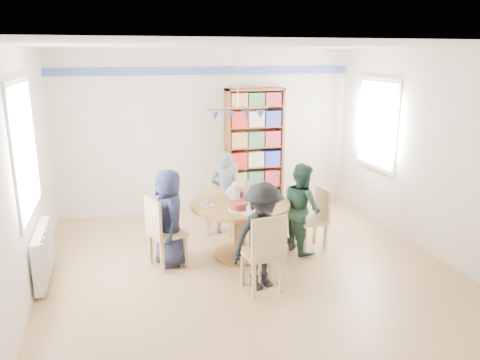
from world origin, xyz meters
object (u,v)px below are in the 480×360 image
object	(u,v)px
chair_left	(162,229)
dining_table	(240,217)
chair_near	(265,250)
chair_far	(222,194)
bookshelf	(254,150)
person_right	(302,208)
chair_right	(315,215)
radiator	(43,254)
person_far	(225,192)
person_left	(169,218)
person_near	(263,236)

from	to	relation	value
chair_left	dining_table	bearing A→B (deg)	3.05
chair_near	chair_far	bearing A→B (deg)	90.46
chair_near	bookshelf	size ratio (longest dim) A/B	0.45
chair_far	chair_left	bearing A→B (deg)	-133.71
person_right	chair_right	bearing A→B (deg)	-92.77
dining_table	bookshelf	size ratio (longest dim) A/B	0.63
radiator	chair_far	distance (m)	2.65
chair_right	bookshelf	size ratio (longest dim) A/B	0.42
dining_table	bookshelf	world-z (taller)	bookshelf
person_far	bookshelf	xyz separation A→B (m)	(0.77, 1.04, 0.39)
person_left	person_far	size ratio (longest dim) A/B	1.00
chair_right	person_far	bearing A→B (deg)	139.02
person_far	person_near	distance (m)	1.80
radiator	person_right	distance (m)	3.28
radiator	chair_near	size ratio (longest dim) A/B	1.07
chair_far	person_left	size ratio (longest dim) A/B	0.84
chair_near	chair_left	bearing A→B (deg)	136.86
dining_table	person_left	size ratio (longest dim) A/B	1.04
person_left	person_far	world-z (taller)	same
chair_left	bookshelf	xyz separation A→B (m)	(1.82, 2.01, 0.51)
chair_far	chair_near	size ratio (longest dim) A/B	1.12
chair_far	person_right	xyz separation A→B (m)	(0.86, -1.03, 0.04)
dining_table	bookshelf	xyz separation A→B (m)	(0.79, 1.95, 0.46)
chair_near	person_far	distance (m)	1.94
chair_left	person_far	bearing A→B (deg)	42.52
bookshelf	person_right	bearing A→B (deg)	-88.12
person_far	chair_far	bearing A→B (deg)	-59.21
chair_far	person_right	world-z (taller)	person_right
dining_table	chair_far	xyz separation A→B (m)	(-0.01, 1.01, 0.02)
person_right	person_near	size ratio (longest dim) A/B	0.98
radiator	chair_far	size ratio (longest dim) A/B	0.96
person_right	person_far	size ratio (longest dim) A/B	0.98
radiator	bookshelf	size ratio (longest dim) A/B	0.48
chair_right	chair_near	xyz separation A→B (m)	(-1.07, -1.02, 0.04)
radiator	chair_near	xyz separation A→B (m)	(2.42, -0.93, 0.16)
chair_right	chair_far	world-z (taller)	chair_far
bookshelf	person_near	bearing A→B (deg)	-105.16
person_far	person_near	world-z (taller)	person_far
dining_table	person_far	xyz separation A→B (m)	(0.02, 0.91, 0.07)
radiator	chair_right	distance (m)	3.49
radiator	dining_table	xyz separation A→B (m)	(2.42, 0.09, 0.21)
chair_left	person_near	bearing A→B (deg)	-38.56
radiator	chair_left	distance (m)	1.40
radiator	person_far	bearing A→B (deg)	22.30
chair_far	person_left	xyz separation A→B (m)	(-0.91, -1.00, 0.05)
dining_table	chair_right	distance (m)	1.07
radiator	bookshelf	distance (m)	3.86
chair_near	bookshelf	bearing A→B (deg)	75.23
chair_right	person_near	bearing A→B (deg)	-139.77
chair_left	person_right	bearing A→B (deg)	1.00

